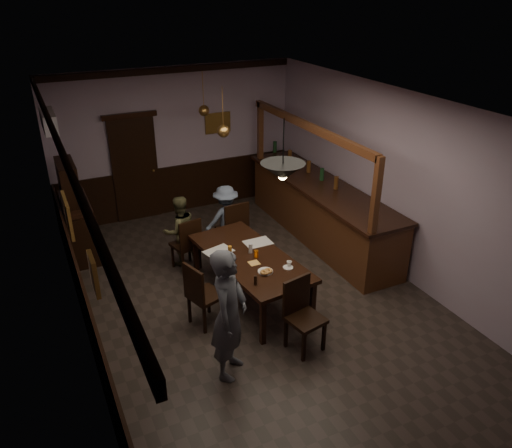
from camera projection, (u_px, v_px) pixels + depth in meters
room at (264, 218)px, 6.90m from camera, size 5.01×8.01×3.01m
dining_table at (250, 260)px, 7.49m from camera, size 1.24×2.30×0.75m
chair_far_left at (188, 242)px, 8.32m from camera, size 0.50×0.50×0.96m
chair_far_right at (234, 227)px, 8.71m from camera, size 0.49×0.49×1.06m
chair_near at (302, 311)px, 6.54m from camera, size 0.52×0.52×1.01m
chair_side at (201, 293)px, 6.94m from camera, size 0.54×0.54×0.99m
person_standing at (229, 314)px, 5.96m from camera, size 0.73×0.75×1.74m
person_seated_left at (180, 231)px, 8.48m from camera, size 0.66×0.54×1.25m
person_seated_right at (226, 219)px, 8.91m from camera, size 0.82×0.49×1.25m
newspaper_left at (218, 251)px, 7.58m from camera, size 0.48×0.40×0.01m
newspaper_right at (258, 243)px, 7.83m from camera, size 0.42×0.30×0.01m
napkin at (254, 263)px, 7.27m from camera, size 0.17×0.17×0.00m
saucer at (288, 267)px, 7.15m from camera, size 0.15×0.15×0.01m
coffee_cup at (289, 264)px, 7.16m from camera, size 0.09×0.09×0.07m
pastry_plate at (265, 271)px, 7.05m from camera, size 0.22×0.22×0.01m
pastry_ring_a at (265, 272)px, 6.98m from camera, size 0.13×0.13×0.04m
pastry_ring_b at (268, 271)px, 7.01m from camera, size 0.13×0.13×0.04m
soda_can at (256, 254)px, 7.39m from camera, size 0.07×0.07×0.12m
beer_glass at (230, 252)px, 7.35m from camera, size 0.06×0.06×0.20m
water_glass at (251, 248)px, 7.52m from camera, size 0.06×0.06×0.15m
pepper_mill at (256, 280)px, 6.72m from camera, size 0.04×0.04×0.14m
sideboard at (77, 218)px, 8.78m from camera, size 0.47×1.31×1.73m
bar_counter at (321, 210)px, 9.36m from camera, size 0.95×4.07×2.28m
door_back at (135, 170)px, 9.94m from camera, size 0.90×0.06×2.10m
ac_unit at (49, 121)px, 7.90m from camera, size 0.20×0.85×0.30m
picture_left_small at (94, 274)px, 4.36m from camera, size 0.04×0.28×0.36m
picture_left_large at (68, 216)px, 6.50m from camera, size 0.04×0.62×0.48m
picture_back at (218, 123)px, 10.32m from camera, size 0.55×0.04×0.42m
pendant_iron at (283, 172)px, 6.15m from camera, size 0.56×0.56×0.77m
pendant_brass_mid at (223, 131)px, 7.92m from camera, size 0.20×0.20×0.81m
pendant_brass_far at (204, 111)px, 9.16m from camera, size 0.20×0.20×0.81m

